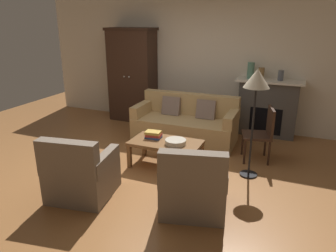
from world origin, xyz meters
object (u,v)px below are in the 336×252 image
(side_chair_wooden, at_px, (263,131))
(fireplace, at_px, (267,108))
(armchair_near_left, at_px, (81,175))
(couch, at_px, (186,124))
(coffee_table, at_px, (166,145))
(mantel_vase_jade, at_px, (251,70))
(mantel_vase_slate, at_px, (281,75))
(armchair_near_right, at_px, (194,187))
(book_stack, at_px, (153,135))
(mantel_vase_bronze, at_px, (261,73))
(floor_lamp, at_px, (256,85))
(armoire, at_px, (133,75))
(fruit_bowl, at_px, (176,142))

(side_chair_wooden, bearing_deg, fireplace, 92.96)
(armchair_near_left, height_order, side_chair_wooden, side_chair_wooden)
(couch, relative_size, coffee_table, 1.76)
(mantel_vase_jade, height_order, mantel_vase_slate, mantel_vase_jade)
(mantel_vase_slate, bearing_deg, armchair_near_right, -102.50)
(coffee_table, bearing_deg, mantel_vase_slate, 54.69)
(fireplace, xyz_separation_m, armchair_near_right, (-0.50, -3.09, -0.25))
(book_stack, distance_m, mantel_vase_jade, 2.45)
(coffee_table, bearing_deg, couch, 94.71)
(mantel_vase_jade, distance_m, armchair_near_right, 3.22)
(mantel_vase_jade, bearing_deg, book_stack, -119.77)
(mantel_vase_bronze, bearing_deg, floor_lamp, -85.11)
(couch, distance_m, mantel_vase_bronze, 1.75)
(mantel_vase_slate, distance_m, armchair_near_right, 3.27)
(mantel_vase_bronze, bearing_deg, side_chair_wooden, -78.93)
(armoire, xyz_separation_m, side_chair_wooden, (3.02, -1.20, -0.51))
(coffee_table, height_order, side_chair_wooden, side_chair_wooden)
(book_stack, bearing_deg, mantel_vase_bronze, 56.12)
(mantel_vase_slate, distance_m, side_chair_wooden, 1.45)
(armchair_near_right, distance_m, floor_lamp, 1.66)
(mantel_vase_slate, relative_size, armchair_near_right, 0.21)
(couch, height_order, floor_lamp, floor_lamp)
(coffee_table, relative_size, armchair_near_right, 1.18)
(fireplace, bearing_deg, floor_lamp, -90.57)
(floor_lamp, bearing_deg, mantel_vase_bronze, 94.89)
(armoire, distance_m, armchair_near_right, 3.95)
(fireplace, bearing_deg, couch, -147.45)
(mantel_vase_jade, height_order, armchair_near_right, mantel_vase_jade)
(book_stack, relative_size, mantel_vase_bronze, 1.18)
(side_chair_wooden, bearing_deg, armoire, 158.34)
(book_stack, xyz_separation_m, mantel_vase_bronze, (1.35, 2.01, 0.75))
(fireplace, height_order, fruit_bowl, fireplace)
(coffee_table, xyz_separation_m, mantel_vase_bronze, (1.11, 2.07, 0.87))
(side_chair_wooden, bearing_deg, floor_lamp, -97.76)
(armoire, distance_m, fruit_bowl, 2.82)
(fireplace, relative_size, armchair_near_left, 1.43)
(mantel_vase_jade, bearing_deg, fruit_bowl, -108.91)
(fruit_bowl, height_order, mantel_vase_bronze, mantel_vase_bronze)
(mantel_vase_slate, xyz_separation_m, floor_lamp, (-0.20, -1.88, 0.16))
(couch, xyz_separation_m, book_stack, (-0.14, -1.14, 0.16))
(mantel_vase_slate, bearing_deg, side_chair_wooden, -95.18)
(armoire, distance_m, mantel_vase_jade, 2.58)
(armoire, xyz_separation_m, fruit_bowl, (1.84, -2.06, -0.57))
(couch, height_order, side_chair_wooden, side_chair_wooden)
(armchair_near_left, bearing_deg, mantel_vase_bronze, 61.95)
(mantel_vase_bronze, relative_size, mantel_vase_slate, 1.15)
(armoire, bearing_deg, fruit_bowl, -48.16)
(coffee_table, xyz_separation_m, floor_lamp, (1.27, 0.19, 1.01))
(mantel_vase_jade, distance_m, floor_lamp, 1.92)
(couch, height_order, mantel_vase_jade, mantel_vase_jade)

